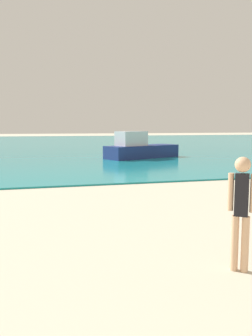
% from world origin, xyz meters
% --- Properties ---
extents(water, '(160.00, 60.00, 0.06)m').
position_xyz_m(water, '(0.00, 44.56, 0.03)').
color(water, teal).
rests_on(water, ground).
extents(person_standing, '(0.31, 0.25, 1.59)m').
position_xyz_m(person_standing, '(1.22, 7.02, 0.91)').
color(person_standing, '#DDAD84').
rests_on(person_standing, ground).
extents(boat_near, '(5.03, 3.28, 1.64)m').
position_xyz_m(boat_near, '(5.00, 23.64, 0.63)').
color(boat_near, navy).
rests_on(boat_near, water).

